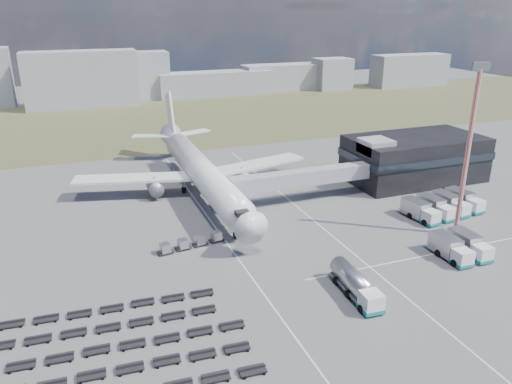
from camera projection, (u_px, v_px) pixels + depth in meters
name	position (u px, v px, depth m)	size (l,w,h in m)	color
ground	(254.00, 261.00, 78.00)	(420.00, 420.00, 0.00)	#565659
grass_strip	(144.00, 120.00, 174.35)	(420.00, 90.00, 0.01)	#4E4E2F
lane_markings	(302.00, 243.00, 83.86)	(47.12, 110.00, 0.01)	silver
terminal	(414.00, 157.00, 112.98)	(30.40, 16.40, 11.00)	black
jet_bridge	(292.00, 179.00, 99.39)	(30.30, 3.80, 7.05)	#939399
airliner	(200.00, 170.00, 104.50)	(51.59, 64.53, 17.62)	white
skyline	(108.00, 81.00, 202.43)	(304.50, 24.39, 23.50)	#9498A2
fuel_tanker	(356.00, 285.00, 68.09)	(3.32, 11.03, 3.52)	white
pushback_tug	(252.00, 234.00, 85.60)	(3.59, 2.02, 1.58)	white
catering_truck	(198.00, 173.00, 114.26)	(4.80, 6.91, 2.93)	white
service_trucks_near	(460.00, 247.00, 78.95)	(6.56, 7.85, 3.15)	white
service_trucks_far	(443.00, 206.00, 95.14)	(15.25, 9.64, 3.20)	white
uld_row	(191.00, 242.00, 82.14)	(11.65, 3.35, 1.60)	black
baggage_dollies	(110.00, 361.00, 55.53)	(32.91, 24.25, 0.72)	black
floodlight_mast	(467.00, 153.00, 82.10)	(2.79, 2.27, 29.34)	red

